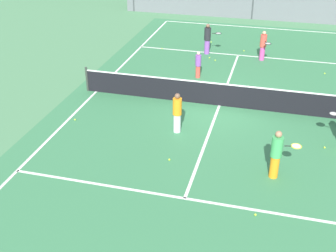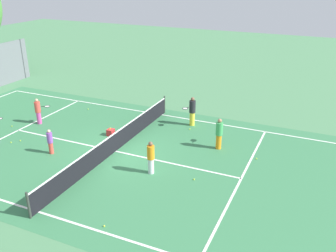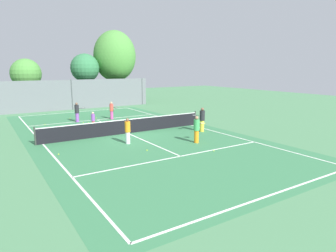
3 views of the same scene
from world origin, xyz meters
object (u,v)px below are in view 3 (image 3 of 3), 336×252
object	(u,v)px
player_4	(197,129)
tennis_ball_6	(59,154)
ball_crate	(139,126)
tennis_ball_10	(196,132)
player_2	(112,110)
tennis_ball_4	(70,118)
tennis_ball_9	(89,123)
tennis_ball_7	(147,150)
tennis_ball_2	(214,151)
player_1	(202,119)
tennis_ball_1	(83,123)
tennis_ball_5	(149,118)
tennis_ball_8	(96,118)
tennis_ball_0	(54,141)
player_3	(93,120)
tennis_ball_3	(45,125)
player_0	(77,112)
player_5	(128,131)

from	to	relation	value
player_4	tennis_ball_6	bearing A→B (deg)	166.37
ball_crate	tennis_ball_10	distance (m)	4.45
player_2	tennis_ball_4	bearing A→B (deg)	143.90
tennis_ball_9	tennis_ball_10	size ratio (longest dim) A/B	1.00
player_4	tennis_ball_7	size ratio (longest dim) A/B	24.73
tennis_ball_2	tennis_ball_7	bearing A→B (deg)	145.37
player_1	tennis_ball_1	world-z (taller)	player_1
tennis_ball_5	tennis_ball_6	size ratio (longest dim) A/B	1.00
player_4	tennis_ball_6	distance (m)	7.92
tennis_ball_6	tennis_ball_8	xyz separation A→B (m)	(5.45, 9.88, 0.00)
tennis_ball_4	tennis_ball_8	distance (m)	2.29
tennis_ball_2	tennis_ball_4	xyz separation A→B (m)	(-3.84, 14.84, 0.00)
ball_crate	tennis_ball_9	bearing A→B (deg)	123.28
tennis_ball_1	tennis_ball_4	distance (m)	2.71
tennis_ball_0	tennis_ball_2	world-z (taller)	same
tennis_ball_4	tennis_ball_0	bearing A→B (deg)	-111.06
tennis_ball_6	player_2	bearing A→B (deg)	53.33
tennis_ball_0	tennis_ball_5	distance (m)	10.12
player_1	tennis_ball_4	distance (m)	12.39
tennis_ball_2	tennis_ball_9	distance (m)	12.26
tennis_ball_2	tennis_ball_7	world-z (taller)	same
player_3	tennis_ball_1	size ratio (longest dim) A/B	19.39
player_2	ball_crate	bearing A→B (deg)	-86.61
tennis_ball_1	tennis_ball_8	world-z (taller)	same
ball_crate	tennis_ball_0	world-z (taller)	ball_crate
tennis_ball_6	tennis_ball_7	distance (m)	4.63
tennis_ball_3	tennis_ball_5	world-z (taller)	same
player_0	tennis_ball_10	xyz separation A→B (m)	(5.74, -8.65, -0.81)
tennis_ball_5	tennis_ball_6	xyz separation A→B (m)	(-9.61, -7.52, 0.00)
tennis_ball_6	player_1	bearing A→B (deg)	2.58
player_1	tennis_ball_2	size ratio (longest dim) A/B	26.07
tennis_ball_1	tennis_ball_7	world-z (taller)	same
tennis_ball_3	tennis_ball_8	distance (m)	4.54
player_5	tennis_ball_0	size ratio (longest dim) A/B	23.45
player_0	player_5	distance (m)	8.84
tennis_ball_5	tennis_ball_9	bearing A→B (deg)	175.18
tennis_ball_1	tennis_ball_6	xyz separation A→B (m)	(-3.81, -8.28, 0.00)
tennis_ball_4	tennis_ball_7	xyz separation A→B (m)	(0.84, -12.77, 0.00)
ball_crate	tennis_ball_0	xyz separation A→B (m)	(-6.32, -0.78, -0.15)
tennis_ball_8	player_0	bearing A→B (deg)	-154.70
tennis_ball_9	tennis_ball_1	bearing A→B (deg)	139.79
player_0	tennis_ball_10	size ratio (longest dim) A/B	24.78
player_0	tennis_ball_7	xyz separation A→B (m)	(0.72, -10.79, -0.81)
tennis_ball_2	tennis_ball_7	size ratio (longest dim) A/B	1.00
player_0	ball_crate	distance (m)	5.97
player_0	tennis_ball_3	distance (m)	2.69
tennis_ball_2	tennis_ball_8	size ratio (longest dim) A/B	1.00
player_1	ball_crate	distance (m)	4.81
player_5	tennis_ball_5	xyz separation A→B (m)	(5.56, 7.36, -0.76)
player_1	tennis_ball_2	bearing A→B (deg)	-121.55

